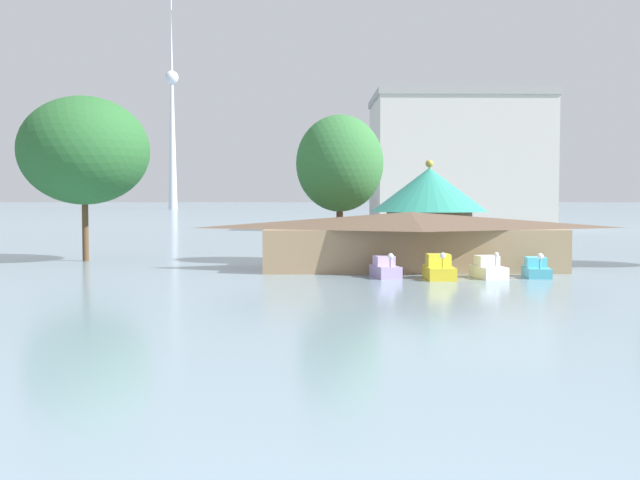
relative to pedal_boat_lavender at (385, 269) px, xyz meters
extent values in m
cube|color=#B299D8|center=(0.01, -0.06, -0.17)|extent=(1.84, 2.82, 0.73)
cube|color=#C8ADF0|center=(-0.05, 0.26, 0.49)|extent=(1.35, 1.38, 0.59)
cylinder|color=#B299D8|center=(0.22, -1.08, 0.44)|extent=(0.14, 0.14, 0.49)
sphere|color=white|center=(0.22, -1.08, 0.86)|extent=(0.36, 0.36, 0.36)
cube|color=yellow|center=(3.17, -1.04, -0.16)|extent=(1.63, 2.96, 0.75)
cube|color=yellow|center=(3.17, -0.67, 0.59)|extent=(1.38, 1.33, 0.74)
cylinder|color=yellow|center=(3.17, -2.23, 0.51)|extent=(0.14, 0.14, 0.58)
sphere|color=white|center=(3.17, -2.23, 0.98)|extent=(0.37, 0.37, 0.37)
cube|color=white|center=(6.30, -0.46, -0.17)|extent=(1.91, 2.99, 0.73)
cube|color=white|center=(6.25, -0.12, 0.51)|extent=(1.44, 1.44, 0.62)
cylinder|color=white|center=(6.49, -1.56, 0.52)|extent=(0.14, 0.14, 0.64)
sphere|color=white|center=(6.49, -1.56, 0.99)|extent=(0.29, 0.29, 0.29)
cube|color=#4CB7CC|center=(9.36, -0.07, -0.23)|extent=(1.64, 2.80, 0.62)
cube|color=#5DCDE2|center=(9.39, 0.26, 0.39)|extent=(1.29, 1.32, 0.62)
cylinder|color=#4CB7CC|center=(9.26, -1.14, 0.37)|extent=(0.14, 0.14, 0.57)
sphere|color=white|center=(9.26, -1.14, 0.84)|extent=(0.38, 0.38, 0.38)
cube|color=#9E7F5B|center=(2.28, 5.89, 0.88)|extent=(19.89, 7.96, 2.83)
pyramid|color=brown|center=(2.28, 5.89, 2.85)|extent=(21.49, 9.15, 1.11)
cylinder|color=brown|center=(5.84, 20.13, 1.33)|extent=(7.43, 7.43, 3.72)
cone|color=teal|center=(5.84, 20.13, 5.10)|extent=(10.16, 10.16, 3.82)
sphere|color=#B7993D|center=(5.84, 20.13, 7.36)|extent=(0.70, 0.70, 0.70)
cylinder|color=brown|center=(-22.04, 12.82, 1.66)|extent=(0.49, 0.49, 4.38)
ellipsoid|color=#28602D|center=(-22.04, 12.82, 8.03)|extent=(10.01, 10.01, 8.35)
cylinder|color=brown|center=(-2.36, 11.03, 1.40)|extent=(0.51, 0.51, 3.87)
ellipsoid|color=#337038|center=(-2.36, 11.03, 6.98)|extent=(6.59, 6.59, 7.28)
cube|color=beige|center=(18.29, 72.18, 9.29)|extent=(25.60, 18.94, 19.65)
cube|color=#999993|center=(18.29, 72.18, 19.62)|extent=(26.11, 19.32, 1.00)
cone|color=silver|center=(-68.01, 316.82, 45.45)|extent=(4.13, 4.13, 91.96)
sphere|color=silver|center=(-68.01, 316.82, 60.49)|extent=(6.26, 6.26, 6.26)
camera|label=1|loc=(-4.76, -47.54, 4.33)|focal=43.56mm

